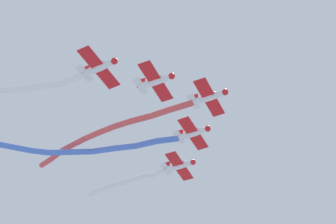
% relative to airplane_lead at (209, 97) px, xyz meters
% --- Properties ---
extents(airplane_lead, '(6.11, 7.21, 1.92)m').
position_rel_airplane_lead_xyz_m(airplane_lead, '(0.00, 0.00, 0.00)').
color(airplane_lead, white).
extents(smoke_trail_lead, '(22.17, 25.06, 5.39)m').
position_rel_airplane_lead_xyz_m(smoke_trail_lead, '(13.68, -13.00, 2.10)').
color(smoke_trail_lead, '#DB4C4C').
extents(airplane_left_wing, '(6.14, 7.16, 1.92)m').
position_rel_airplane_lead_xyz_m(airplane_left_wing, '(0.52, -7.82, 0.00)').
color(airplane_left_wing, white).
extents(smoke_trail_left_wing, '(30.37, 11.10, 4.16)m').
position_rel_airplane_lead_xyz_m(smoke_trail_left_wing, '(16.96, -15.99, 1.34)').
color(smoke_trail_left_wing, '#4C75DB').
extents(airplane_right_wing, '(6.09, 7.24, 1.92)m').
position_rel_airplane_lead_xyz_m(airplane_right_wing, '(7.73, 1.33, 0.30)').
color(airplane_right_wing, white).
extents(airplane_slot, '(6.08, 7.25, 1.92)m').
position_rel_airplane_lead_xyz_m(airplane_slot, '(1.03, -15.65, -0.30)').
color(airplane_slot, white).
extents(smoke_trail_slot, '(11.94, 11.81, 2.28)m').
position_rel_airplane_lead_xyz_m(smoke_trail_slot, '(8.86, -22.64, 0.42)').
color(smoke_trail_slot, white).
extents(airplane_trail, '(6.21, 7.04, 1.92)m').
position_rel_airplane_lead_xyz_m(airplane_trail, '(15.46, 2.68, 0.00)').
color(airplane_trail, white).
extents(smoke_trail_trail, '(21.64, 9.36, 3.30)m').
position_rel_airplane_lead_xyz_m(smoke_trail_trail, '(27.62, -4.28, 1.11)').
color(smoke_trail_trail, white).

